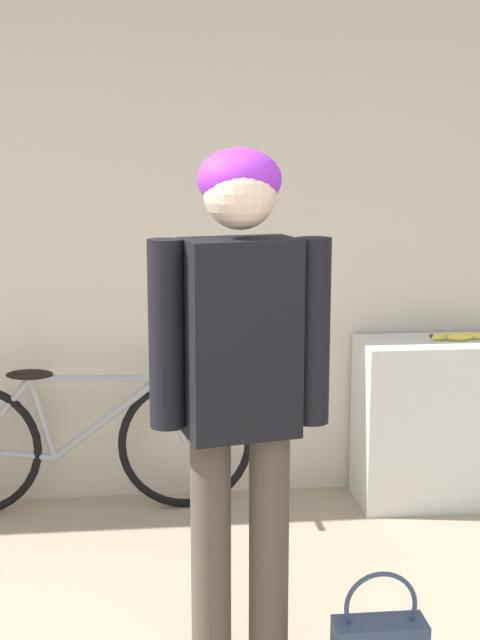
# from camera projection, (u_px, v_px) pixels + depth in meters

# --- Properties ---
(wall_back) EXTENTS (8.00, 0.07, 2.60)m
(wall_back) POSITION_uv_depth(u_px,v_px,m) (160.00, 238.00, 4.31)
(wall_back) COLOR beige
(wall_back) RESTS_ON ground_plane
(side_shelf) EXTENTS (0.83, 0.39, 0.81)m
(side_shelf) POSITION_uv_depth(u_px,v_px,m) (442.00, 421.00, 4.38)
(side_shelf) COLOR white
(side_shelf) RESTS_ON ground_plane
(person) EXTENTS (0.57, 0.28, 1.73)m
(person) POSITION_uv_depth(u_px,v_px,m) (240.00, 365.00, 2.80)
(person) COLOR #4C4238
(person) RESTS_ON ground_plane
(bicycle) EXTENTS (1.66, 0.46, 0.72)m
(bicycle) POSITION_uv_depth(u_px,v_px,m) (79.00, 441.00, 4.24)
(bicycle) COLOR black
(bicycle) RESTS_ON ground_plane
(banana) EXTENTS (0.29, 0.08, 0.04)m
(banana) POSITION_uv_depth(u_px,v_px,m) (458.00, 336.00, 4.31)
(banana) COLOR #EAD64C
(banana) RESTS_ON side_shelf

